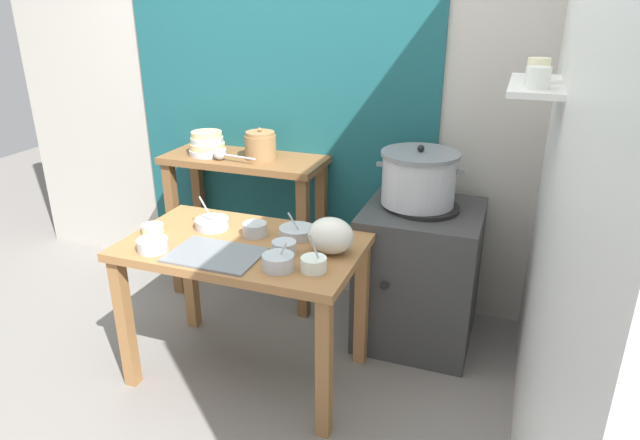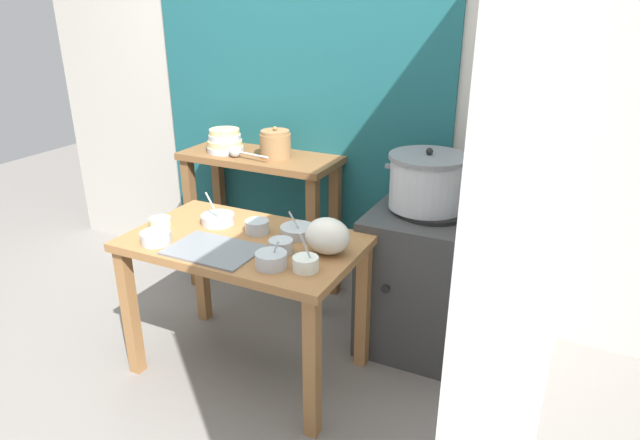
# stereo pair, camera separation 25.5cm
# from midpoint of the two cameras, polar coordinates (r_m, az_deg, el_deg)

# --- Properties ---
(ground_plane) EXTENTS (9.00, 9.00, 0.00)m
(ground_plane) POSITION_cam_midpoint_polar(r_m,az_deg,el_deg) (2.95, -11.91, -15.65)
(ground_plane) COLOR gray
(wall_back) EXTENTS (4.40, 0.12, 2.60)m
(wall_back) POSITION_cam_midpoint_polar(r_m,az_deg,el_deg) (3.31, -2.35, 13.77)
(wall_back) COLOR #B2ADA3
(wall_back) RESTS_ON ground
(wall_right) EXTENTS (0.30, 3.20, 2.60)m
(wall_right) POSITION_cam_midpoint_polar(r_m,az_deg,el_deg) (2.19, 21.56, 7.91)
(wall_right) COLOR white
(wall_right) RESTS_ON ground
(prep_table) EXTENTS (1.10, 0.66, 0.72)m
(prep_table) POSITION_cam_midpoint_polar(r_m,az_deg,el_deg) (2.65, -10.54, -4.52)
(prep_table) COLOR #9E6B3D
(prep_table) RESTS_ON ground
(back_shelf_table) EXTENTS (0.96, 0.40, 0.90)m
(back_shelf_table) POSITION_cam_midpoint_polar(r_m,az_deg,el_deg) (3.39, -9.78, 2.79)
(back_shelf_table) COLOR brown
(back_shelf_table) RESTS_ON ground
(stove_block) EXTENTS (0.60, 0.61, 0.78)m
(stove_block) POSITION_cam_midpoint_polar(r_m,az_deg,el_deg) (3.03, 7.76, -5.59)
(stove_block) COLOR #383838
(stove_block) RESTS_ON ground
(steamer_pot) EXTENTS (0.45, 0.40, 0.31)m
(steamer_pot) POSITION_cam_midpoint_polar(r_m,az_deg,el_deg) (2.85, 7.61, 4.28)
(steamer_pot) COLOR #B7BABF
(steamer_pot) RESTS_ON stove_block
(clay_pot) EXTENTS (0.18, 0.18, 0.18)m
(clay_pot) POSITION_cam_midpoint_polar(r_m,az_deg,el_deg) (3.25, -8.39, 7.55)
(clay_pot) COLOR olive
(clay_pot) RESTS_ON back_shelf_table
(bowl_stack_enamel) EXTENTS (0.22, 0.22, 0.14)m
(bowl_stack_enamel) POSITION_cam_midpoint_polar(r_m,az_deg,el_deg) (3.40, -13.65, 7.56)
(bowl_stack_enamel) COLOR #B7BABF
(bowl_stack_enamel) RESTS_ON back_shelf_table
(ladle) EXTENTS (0.28, 0.07, 0.07)m
(ladle) POSITION_cam_midpoint_polar(r_m,az_deg,el_deg) (3.27, -12.33, 6.58)
(ladle) COLOR #B7BABF
(ladle) RESTS_ON back_shelf_table
(serving_tray) EXTENTS (0.40, 0.28, 0.01)m
(serving_tray) POSITION_cam_midpoint_polar(r_m,az_deg,el_deg) (2.50, -13.63, -3.57)
(serving_tray) COLOR slate
(serving_tray) RESTS_ON prep_table
(plastic_bag) EXTENTS (0.21, 0.17, 0.16)m
(plastic_bag) POSITION_cam_midpoint_polar(r_m,az_deg,el_deg) (2.43, -1.88, -1.68)
(plastic_bag) COLOR silver
(plastic_bag) RESTS_ON prep_table
(prep_bowl_0) EXTENTS (0.11, 0.11, 0.18)m
(prep_bowl_0) POSITION_cam_midpoint_polar(r_m,az_deg,el_deg) (2.30, -3.84, -4.54)
(prep_bowl_0) COLOR silver
(prep_bowl_0) RESTS_ON prep_table
(prep_bowl_1) EXTENTS (0.17, 0.17, 0.13)m
(prep_bowl_1) POSITION_cam_midpoint_polar(r_m,az_deg,el_deg) (2.62, -5.20, -1.26)
(prep_bowl_1) COLOR #B7BABF
(prep_bowl_1) RESTS_ON prep_table
(prep_bowl_2) EXTENTS (0.11, 0.11, 0.06)m
(prep_bowl_2) POSITION_cam_midpoint_polar(r_m,az_deg,el_deg) (2.45, -6.69, -2.87)
(prep_bowl_2) COLOR #B7BABF
(prep_bowl_2) RESTS_ON prep_table
(prep_bowl_3) EXTENTS (0.17, 0.17, 0.17)m
(prep_bowl_3) POSITION_cam_midpoint_polar(r_m,az_deg,el_deg) (2.79, -13.62, -0.34)
(prep_bowl_3) COLOR #B7BABF
(prep_bowl_3) RESTS_ON prep_table
(prep_bowl_4) EXTENTS (0.11, 0.11, 0.06)m
(prep_bowl_4) POSITION_cam_midpoint_polar(r_m,az_deg,el_deg) (2.66, -9.46, -0.96)
(prep_bowl_4) COLOR #B7BABF
(prep_bowl_4) RESTS_ON prep_table
(prep_bowl_5) EXTENTS (0.11, 0.11, 0.04)m
(prep_bowl_5) POSITION_cam_midpoint_polar(r_m,az_deg,el_deg) (2.81, -19.34, -0.86)
(prep_bowl_5) COLOR #B7D1AD
(prep_bowl_5) RESTS_ON prep_table
(prep_bowl_6) EXTENTS (0.13, 0.13, 0.13)m
(prep_bowl_6) POSITION_cam_midpoint_polar(r_m,az_deg,el_deg) (2.32, -7.47, -4.31)
(prep_bowl_6) COLOR #B7BABF
(prep_bowl_6) RESTS_ON prep_table
(prep_bowl_7) EXTENTS (0.14, 0.14, 0.06)m
(prep_bowl_7) POSITION_cam_midpoint_polar(r_m,az_deg,el_deg) (2.62, -19.52, -2.44)
(prep_bowl_7) COLOR #B7BABF
(prep_bowl_7) RESTS_ON prep_table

